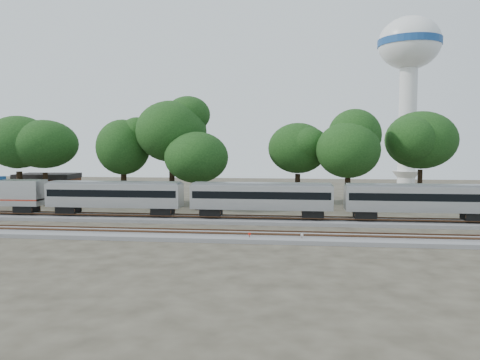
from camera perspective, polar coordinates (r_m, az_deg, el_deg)
The scene contains 17 objects.
ground at distance 50.23m, azimuth -3.78°, elevation -6.13°, with size 160.00×160.00×0.00m, color #383328.
track_far at distance 56.02m, azimuth -2.67°, elevation -4.83°, with size 160.00×5.00×0.73m.
track_near at distance 46.33m, azimuth -4.68°, elevation -6.76°, with size 160.00×5.00×0.73m.
train at distance 55.17m, azimuth 12.08°, elevation -2.04°, with size 104.24×2.97×4.38m.
switch_stand_red at distance 44.20m, azimuth 1.15°, elevation -6.81°, with size 0.27×0.12×0.87m.
switch_stand_white at distance 44.15m, azimuth 7.56°, elevation -6.88°, with size 0.27×0.05×0.86m.
switch_lever at distance 44.45m, azimuth 1.67°, elevation -7.29°, with size 0.50×0.30×0.30m, color #512D19.
water_tower at distance 106.20m, azimuth 19.91°, elevation 13.40°, with size 12.88×12.88×35.66m.
brick_building at distance 83.69m, azimuth -22.38°, elevation -0.76°, with size 9.72×7.29×4.39m.
tree_0 at distance 77.33m, azimuth -25.42°, elevation 4.19°, with size 9.69×9.69×13.66m.
tree_1 at distance 75.89m, azimuth -22.75°, elevation 4.04°, with size 9.38×9.38×13.22m.
tree_2 at distance 72.25m, azimuth -14.05°, elevation 3.89°, with size 8.92×8.92×12.58m.
tree_3 at distance 70.16m, azimuth -8.35°, elevation 5.86°, with size 11.27×11.27×15.88m.
tree_4 at distance 65.52m, azimuth -5.32°, elevation 2.74°, with size 7.49×7.49×10.56m.
tree_5 at distance 72.66m, azimuth 7.07°, elevation 3.86°, with size 8.76×8.76×12.34m.
tree_6 at distance 68.69m, azimuth 13.05°, elevation 3.56°, with size 8.51×8.51×12.00m.
tree_7 at distance 77.26m, azimuth 21.20°, elevation 4.55°, with size 10.01×10.01×14.12m.
Camera 1 is at (8.97, -48.59, 9.02)m, focal length 35.00 mm.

